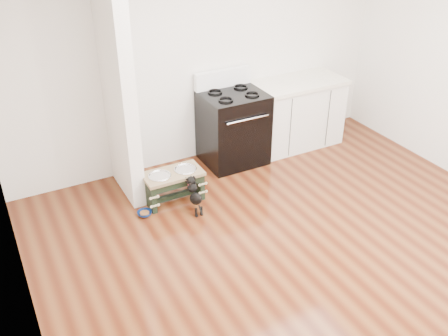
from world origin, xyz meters
TOP-DOWN VIEW (x-y plane):
  - ground at (0.00, 0.00)m, footprint 5.00×5.00m
  - room_shell at (0.00, 0.00)m, footprint 5.00×5.00m
  - partition_wall at (-1.18, 2.10)m, footprint 0.15×0.80m
  - oven_range at (0.25, 2.16)m, footprint 0.76×0.69m
  - cabinet_run at (1.23, 2.18)m, footprint 1.24×0.64m
  - dog_feeder at (-0.79, 1.65)m, footprint 0.66×0.35m
  - puppy at (-0.67, 1.34)m, footprint 0.12×0.34m
  - floor_bowl at (-1.19, 1.52)m, footprint 0.20×0.20m

SIDE VIEW (x-z plane):
  - ground at x=0.00m, z-range 0.00..0.00m
  - floor_bowl at x=-1.19m, z-range 0.00..0.05m
  - puppy at x=-0.67m, z-range 0.02..0.42m
  - dog_feeder at x=-0.79m, z-range 0.07..0.45m
  - cabinet_run at x=1.23m, z-range 0.00..0.91m
  - oven_range at x=0.25m, z-range -0.09..1.05m
  - partition_wall at x=-1.18m, z-range 0.00..2.70m
  - room_shell at x=0.00m, z-range -0.88..4.12m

